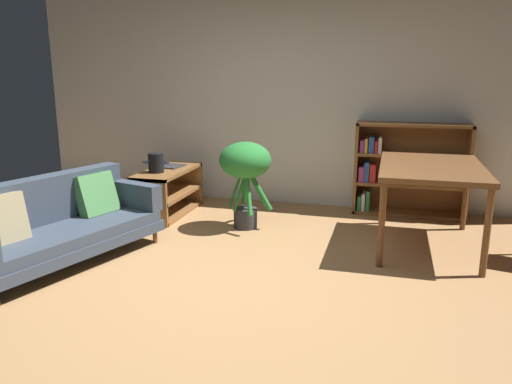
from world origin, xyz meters
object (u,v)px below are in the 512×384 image
Objects in this scene: potted_floor_plant at (245,167)px; fabric_couch at (55,223)px; open_laptop at (166,165)px; desk_speaker at (156,163)px; media_console at (168,192)px; bookshelf at (404,169)px; dining_table at (431,173)px.

fabric_couch is at bearing -133.73° from potted_floor_plant.
open_laptop is 0.38m from desk_speaker.
fabric_couch reaches higher than media_console.
media_console is 1.15× the size of potted_floor_plant.
desk_speaker is at bearing -161.01° from bookshelf.
dining_table is at bearing -10.87° from open_laptop.
fabric_couch is 1.79× the size of media_console.
media_console is 2.26× the size of open_laptop.
desk_speaker reaches higher than media_console.
bookshelf is (-0.21, 1.15, -0.19)m from dining_table.
open_laptop is at bearing 118.34° from media_console.
bookshelf is at bearing 100.50° from dining_table.
dining_table reaches higher than open_laptop.
media_console is 0.43m from desk_speaker.
desk_speaker is 0.16× the size of dining_table.
fabric_couch is 1.88m from open_laptop.
potted_floor_plant is (1.08, -0.09, 0.02)m from desk_speaker.
open_laptop is 0.34× the size of dining_table.
dining_table is at bearing 21.90° from fabric_couch.
desk_speaker reaches higher than fabric_couch.
desk_speaker is (0.05, -0.37, 0.09)m from open_laptop.
fabric_couch is at bearing -158.10° from dining_table.
desk_speaker is 2.95m from dining_table.
fabric_couch is 1.51× the size of bookshelf.
fabric_couch is 2.06× the size of potted_floor_plant.
fabric_couch is 4.05× the size of open_laptop.
bookshelf reaches higher than dining_table.
open_laptop is at bearing 83.80° from fabric_couch.
potted_floor_plant is at bearing -15.39° from media_console.
bookshelf is at bearing 15.57° from media_console.
dining_table is at bearing -3.50° from potted_floor_plant.
dining_table is at bearing -4.05° from desk_speaker.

